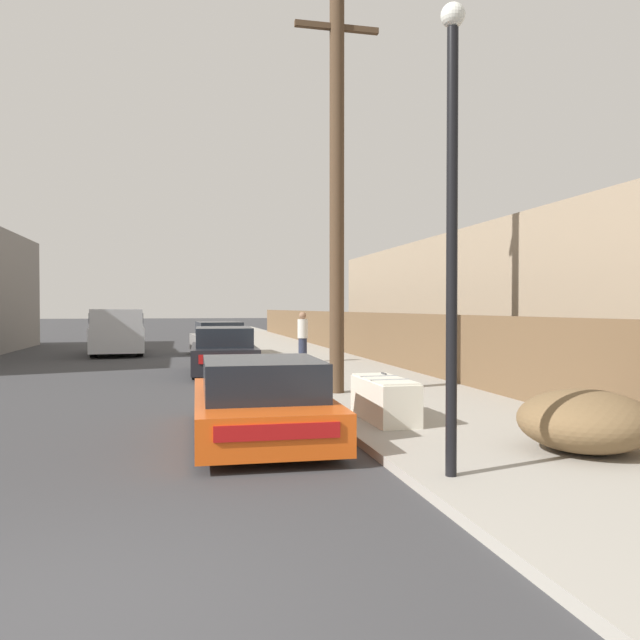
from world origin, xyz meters
name	(u,v)px	position (x,y,z in m)	size (l,w,h in m)	color
ground_plane	(42,631)	(0.00, 0.00, 0.00)	(220.00, 220.00, 0.00)	#38383A
sidewalk_curb	(284,349)	(5.30, 23.50, 0.06)	(4.20, 63.00, 0.12)	#9E998E
discarded_fridge	(384,399)	(3.98, 5.53, 0.46)	(0.66, 1.69, 0.70)	silver
parked_sports_car_red	(260,402)	(1.94, 5.11, 0.54)	(1.97, 4.23, 1.19)	#E05114
car_parked_mid	(224,352)	(2.01, 14.20, 0.63)	(1.93, 4.27, 1.36)	black
car_parked_far	(218,340)	(2.26, 21.01, 0.64)	(2.18, 4.25, 1.36)	gray
pickup_truck	(117,332)	(-1.70, 22.50, 0.92)	(2.42, 5.38, 1.86)	silver
utility_pole	(337,186)	(4.03, 8.84, 4.49)	(1.80, 0.31, 8.53)	#4C3826
street_lamp	(452,205)	(3.63, 2.23, 3.01)	(0.26, 0.26, 5.02)	black
brush_pile	(585,421)	(5.74, 2.91, 0.51)	(1.66, 1.65, 0.78)	brown
wooden_fence	(332,330)	(7.25, 22.42, 0.94)	(0.08, 41.31, 1.63)	brown
building_right_house	(534,301)	(11.99, 14.23, 2.14)	(6.00, 23.66, 4.28)	gray
pedestrian	(303,336)	(4.74, 16.25, 0.97)	(0.34, 0.34, 1.66)	#282D42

